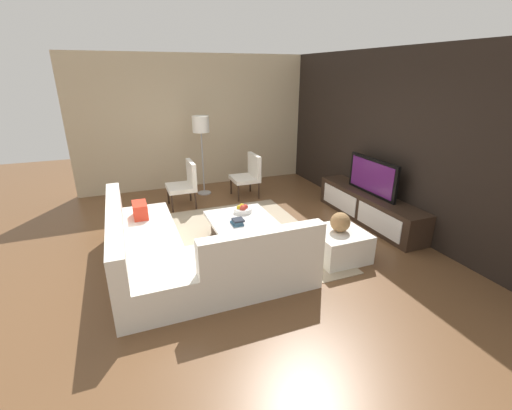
{
  "coord_description": "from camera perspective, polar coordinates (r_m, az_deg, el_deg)",
  "views": [
    {
      "loc": [
        4.48,
        -1.45,
        2.44
      ],
      "look_at": [
        -0.13,
        0.36,
        0.54
      ],
      "focal_mm": 24.45,
      "sensor_mm": 36.0,
      "label": 1
    }
  ],
  "objects": [
    {
      "name": "feature_wall_back",
      "position": [
        6.2,
        21.34,
        9.96
      ],
      "size": [
        6.4,
        0.12,
        2.8
      ],
      "primitive_type": "cube",
      "color": "black",
      "rests_on": "ground"
    },
    {
      "name": "side_wall_left",
      "position": [
        7.93,
        -9.52,
        13.2
      ],
      "size": [
        0.12,
        5.2,
        2.8
      ],
      "primitive_type": "cube",
      "color": "#C6B28E",
      "rests_on": "ground"
    },
    {
      "name": "ottoman",
      "position": [
        4.99,
        13.3,
        -6.27
      ],
      "size": [
        0.7,
        0.7,
        0.4
      ],
      "primitive_type": "cube",
      "color": "white",
      "rests_on": "ground"
    },
    {
      "name": "accent_chair_far",
      "position": [
        7.18,
        -1.17,
        5.25
      ],
      "size": [
        0.57,
        0.51,
        0.87
      ],
      "rotation": [
        0.0,
        0.0,
        0.2
      ],
      "color": "#332319",
      "rests_on": "ground"
    },
    {
      "name": "media_console",
      "position": [
        6.3,
        17.93,
        -0.38
      ],
      "size": [
        2.32,
        0.49,
        0.5
      ],
      "color": "#332319",
      "rests_on": "ground"
    },
    {
      "name": "accent_chair_near",
      "position": [
        6.75,
        -11.46,
        3.81
      ],
      "size": [
        0.57,
        0.52,
        0.87
      ],
      "rotation": [
        0.0,
        0.0,
        -0.19
      ],
      "color": "#332319",
      "rests_on": "ground"
    },
    {
      "name": "floor_lamp",
      "position": [
        7.22,
        -9.01,
        12.24
      ],
      "size": [
        0.34,
        0.34,
        1.62
      ],
      "color": "#A5A5AA",
      "rests_on": "ground"
    },
    {
      "name": "sectional_couch",
      "position": [
        4.54,
        -12.07,
        -7.76
      ],
      "size": [
        2.52,
        2.31,
        0.84
      ],
      "color": "white",
      "rests_on": "ground"
    },
    {
      "name": "book_stack",
      "position": [
        5.01,
        -3.06,
        -2.78
      ],
      "size": [
        0.21,
        0.17,
        0.08
      ],
      "color": "#2D516B",
      "rests_on": "coffee_table"
    },
    {
      "name": "decorative_ball",
      "position": [
        4.84,
        13.62,
        -2.74
      ],
      "size": [
        0.27,
        0.27,
        0.27
      ],
      "primitive_type": "sphere",
      "color": "#997247",
      "rests_on": "ottoman"
    },
    {
      "name": "television",
      "position": [
        6.13,
        18.5,
        4.44
      ],
      "size": [
        1.15,
        0.06,
        0.61
      ],
      "color": "black",
      "rests_on": "media_console"
    },
    {
      "name": "area_rug",
      "position": [
        5.39,
        -3.5,
        -5.88
      ],
      "size": [
        2.98,
        2.52,
        0.01
      ],
      "primitive_type": "cube",
      "color": "tan",
      "rests_on": "ground"
    },
    {
      "name": "coffee_table",
      "position": [
        5.33,
        -2.52,
        -3.82
      ],
      "size": [
        0.93,
        0.93,
        0.38
      ],
      "color": "#332319",
      "rests_on": "ground"
    },
    {
      "name": "fruit_bowl",
      "position": [
        5.42,
        -2.2,
        -0.71
      ],
      "size": [
        0.28,
        0.28,
        0.14
      ],
      "color": "silver",
      "rests_on": "coffee_table"
    },
    {
      "name": "ground_plane",
      "position": [
        5.31,
        -3.16,
        -6.38
      ],
      "size": [
        14.0,
        14.0,
        0.0
      ],
      "primitive_type": "plane",
      "color": "brown"
    }
  ]
}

